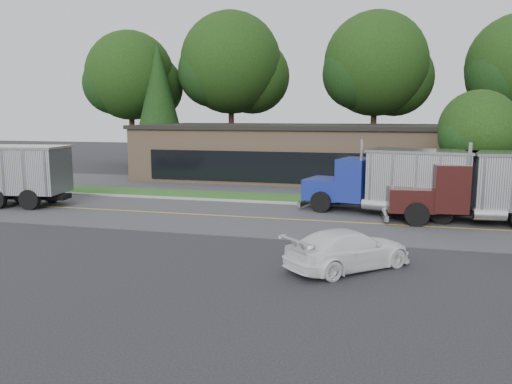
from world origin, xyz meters
TOP-DOWN VIEW (x-y plane):
  - ground at (0.00, 0.00)m, footprint 140.00×140.00m
  - road at (0.00, 9.00)m, footprint 60.00×8.00m
  - center_line at (0.00, 9.00)m, footprint 60.00×0.12m
  - curb at (0.00, 13.20)m, footprint 60.00×0.30m
  - grass_verge at (0.00, 15.00)m, footprint 60.00×3.40m
  - far_parking at (0.00, 20.00)m, footprint 60.00×7.00m
  - strip_mall at (2.00, 26.00)m, footprint 32.00×12.00m
  - tree_far_a at (-19.86, 32.11)m, footprint 9.41×8.85m
  - tree_far_b at (-9.84, 34.13)m, footprint 10.66×10.03m
  - tree_far_c at (4.16, 34.12)m, footprint 10.19×9.59m
  - evergreen_left at (-16.00, 30.00)m, footprint 5.29×5.29m
  - tree_verge at (10.07, 15.05)m, footprint 4.52×4.25m
  - dump_truck_blue at (5.73, 11.44)m, footprint 8.77×4.43m
  - dump_truck_maroon at (10.36, 10.46)m, footprint 9.34×3.44m
  - rally_car at (4.03, 1.73)m, footprint 4.54×4.51m

SIDE VIEW (x-z plane):
  - ground at x=0.00m, z-range 0.00..0.00m
  - road at x=0.00m, z-range -0.01..0.01m
  - center_line at x=0.00m, z-range 0.00..0.00m
  - curb at x=0.00m, z-range -0.06..0.06m
  - grass_verge at x=0.00m, z-range -0.01..0.01m
  - far_parking at x=0.00m, z-range -0.01..0.01m
  - rally_car at x=4.03m, z-range 0.00..1.32m
  - dump_truck_blue at x=5.73m, z-range 0.13..3.49m
  - dump_truck_maroon at x=10.36m, z-range 0.13..3.49m
  - strip_mall at x=2.00m, z-range 0.00..4.00m
  - tree_verge at x=10.07m, z-range 0.88..7.33m
  - evergreen_left at x=-16.00m, z-range 0.60..12.62m
  - tree_far_a at x=-19.86m, z-range 1.85..15.27m
  - tree_far_c at x=4.16m, z-range 2.01..16.55m
  - tree_far_b at x=-9.84m, z-range 2.10..17.30m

